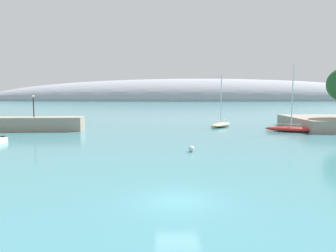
% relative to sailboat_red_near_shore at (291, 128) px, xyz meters
% --- Properties ---
extents(water, '(600.00, 600.00, 0.00)m').
position_rel_sailboat_red_near_shore_xyz_m(water, '(-18.89, -31.52, -0.51)').
color(water, teal).
rests_on(water, ground).
extents(breakwater_rocks, '(22.67, 5.00, 2.16)m').
position_rel_sailboat_red_near_shore_xyz_m(breakwater_rocks, '(-43.76, 1.97, 0.57)').
color(breakwater_rocks, gray).
rests_on(breakwater_rocks, ground).
extents(distant_ridge, '(321.00, 59.24, 31.79)m').
position_rel_sailboat_red_near_shore_xyz_m(distant_ridge, '(8.40, 191.79, -0.51)').
color(distant_ridge, '#999EA8').
rests_on(distant_ridge, ground).
extents(sailboat_red_near_shore, '(7.87, 5.13, 10.29)m').
position_rel_sailboat_red_near_shore_xyz_m(sailboat_red_near_shore, '(0.00, 0.00, 0.00)').
color(sailboat_red_near_shore, red).
rests_on(sailboat_red_near_shore, water).
extents(sailboat_sand_mid_mooring, '(5.35, 5.92, 9.11)m').
position_rel_sailboat_red_near_shore_xyz_m(sailboat_sand_mid_mooring, '(-9.60, 7.09, -0.01)').
color(sailboat_sand_mid_mooring, '#C6B284').
rests_on(sailboat_sand_mid_mooring, water).
extents(mooring_buoy_white, '(0.61, 0.61, 0.61)m').
position_rel_sailboat_red_near_shore_xyz_m(mooring_buoy_white, '(-16.81, -16.54, -0.20)').
color(mooring_buoy_white, silver).
rests_on(mooring_buoy_white, water).
extents(harbor_lamp_post, '(0.36, 0.36, 3.45)m').
position_rel_sailboat_red_near_shore_xyz_m(harbor_lamp_post, '(-39.92, 1.79, 3.84)').
color(harbor_lamp_post, black).
rests_on(harbor_lamp_post, breakwater_rocks).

